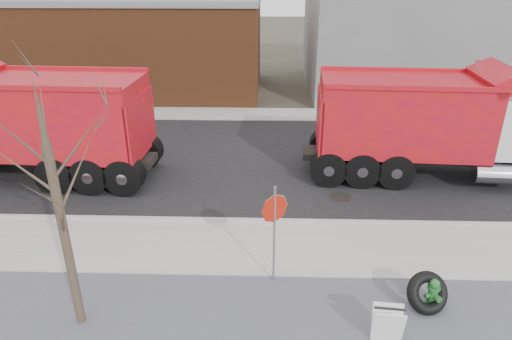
{
  "coord_description": "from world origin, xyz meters",
  "views": [
    {
      "loc": [
        0.69,
        -9.9,
        6.83
      ],
      "look_at": [
        0.31,
        2.16,
        1.4
      ],
      "focal_mm": 32.0,
      "sensor_mm": 36.0,
      "label": 1
    }
  ],
  "objects_px": {
    "stop_sign": "(274,218)",
    "dump_truck_red_a": "(440,122)",
    "dump_truck_red_b": "(22,121)",
    "fire_hydrant": "(433,295)",
    "sandwich_board": "(388,325)",
    "truck_tire": "(427,293)"
  },
  "relations": [
    {
      "from": "stop_sign",
      "to": "dump_truck_red_a",
      "type": "relative_size",
      "value": 0.26
    },
    {
      "from": "dump_truck_red_a",
      "to": "dump_truck_red_b",
      "type": "distance_m",
      "value": 14.12
    },
    {
      "from": "fire_hydrant",
      "to": "sandwich_board",
      "type": "relative_size",
      "value": 0.93
    },
    {
      "from": "dump_truck_red_a",
      "to": "stop_sign",
      "type": "bearing_deg",
      "value": -129.32
    },
    {
      "from": "stop_sign",
      "to": "sandwich_board",
      "type": "relative_size",
      "value": 3.05
    },
    {
      "from": "fire_hydrant",
      "to": "truck_tire",
      "type": "bearing_deg",
      "value": 159.88
    },
    {
      "from": "stop_sign",
      "to": "dump_truck_red_b",
      "type": "bearing_deg",
      "value": 135.49
    },
    {
      "from": "truck_tire",
      "to": "stop_sign",
      "type": "distance_m",
      "value": 3.64
    },
    {
      "from": "fire_hydrant",
      "to": "dump_truck_red_b",
      "type": "bearing_deg",
      "value": 126.57
    },
    {
      "from": "fire_hydrant",
      "to": "dump_truck_red_b",
      "type": "relative_size",
      "value": 0.08
    },
    {
      "from": "truck_tire",
      "to": "sandwich_board",
      "type": "bearing_deg",
      "value": -137.01
    },
    {
      "from": "fire_hydrant",
      "to": "dump_truck_red_b",
      "type": "distance_m",
      "value": 13.65
    },
    {
      "from": "fire_hydrant",
      "to": "truck_tire",
      "type": "distance_m",
      "value": 0.15
    },
    {
      "from": "truck_tire",
      "to": "sandwich_board",
      "type": "height_order",
      "value": "truck_tire"
    },
    {
      "from": "stop_sign",
      "to": "dump_truck_red_b",
      "type": "distance_m",
      "value": 10.19
    },
    {
      "from": "stop_sign",
      "to": "truck_tire",
      "type": "bearing_deg",
      "value": -24.79
    },
    {
      "from": "dump_truck_red_b",
      "to": "truck_tire",
      "type": "bearing_deg",
      "value": 153.96
    },
    {
      "from": "sandwich_board",
      "to": "dump_truck_red_b",
      "type": "distance_m",
      "value": 13.15
    },
    {
      "from": "sandwich_board",
      "to": "truck_tire",
      "type": "bearing_deg",
      "value": 48.5
    },
    {
      "from": "stop_sign",
      "to": "sandwich_board",
      "type": "bearing_deg",
      "value": -50.3
    },
    {
      "from": "fire_hydrant",
      "to": "truck_tire",
      "type": "xyz_separation_m",
      "value": [
        -0.13,
        -0.01,
        0.07
      ]
    },
    {
      "from": "truck_tire",
      "to": "dump_truck_red_b",
      "type": "bearing_deg",
      "value": 151.14
    }
  ]
}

